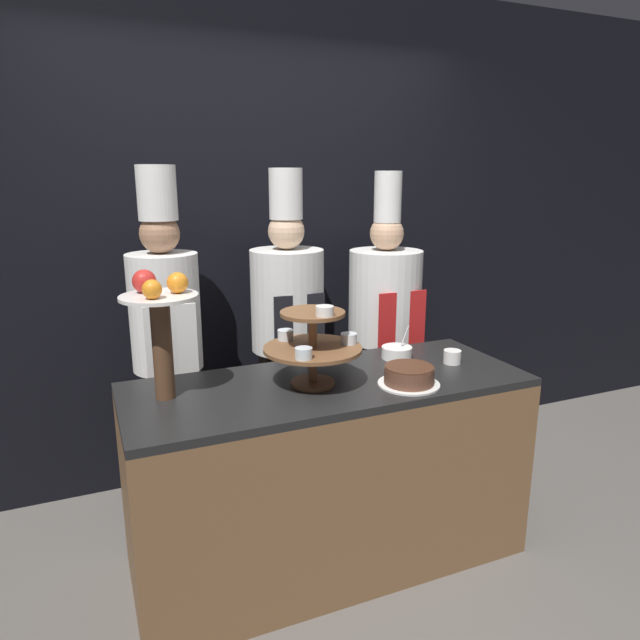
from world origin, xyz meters
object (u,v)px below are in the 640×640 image
at_px(tiered_stand, 313,343).
at_px(chef_center_right, 384,323).
at_px(cake_round, 409,376).
at_px(chef_center_left, 288,327).
at_px(chef_left, 167,335).
at_px(cup_white, 452,357).
at_px(serving_bowl_far, 397,352).
at_px(fruit_pedestal, 160,317).

xyz_separation_m(tiered_stand, chef_center_right, (0.72, 0.68, -0.15)).
distance_m(cake_round, chef_center_left, 0.87).
xyz_separation_m(cake_round, chef_left, (-0.88, 0.84, 0.06)).
bearing_deg(chef_left, cup_white, -28.55).
xyz_separation_m(serving_bowl_far, chef_left, (-1.03, 0.50, 0.07)).
height_order(cake_round, chef_left, chef_left).
bearing_deg(chef_left, cake_round, -43.47).
height_order(tiered_stand, chef_center_right, chef_center_right).
relative_size(tiered_stand, chef_left, 0.23).
xyz_separation_m(tiered_stand, fruit_pedestal, (-0.60, 0.10, 0.15)).
xyz_separation_m(fruit_pedestal, cake_round, (0.98, -0.26, -0.30)).
relative_size(fruit_pedestal, chef_left, 0.29).
bearing_deg(serving_bowl_far, cake_round, -112.47).
bearing_deg(serving_bowl_far, fruit_pedestal, -176.02).
bearing_deg(chef_left, tiered_stand, -53.09).
distance_m(tiered_stand, fruit_pedestal, 0.63).
height_order(chef_center_left, chef_center_right, chef_center_left).
bearing_deg(cup_white, fruit_pedestal, 175.92).
distance_m(cup_white, chef_left, 1.40).
height_order(serving_bowl_far, chef_center_right, chef_center_right).
relative_size(cup_white, chef_center_left, 0.05).
distance_m(fruit_pedestal, cake_round, 1.06).
relative_size(cup_white, serving_bowl_far, 0.52).
relative_size(serving_bowl_far, chef_center_right, 0.09).
relative_size(fruit_pedestal, cup_white, 6.20).
distance_m(tiered_stand, chef_center_left, 0.70).
bearing_deg(tiered_stand, cup_white, 0.68).
bearing_deg(chef_center_right, tiered_stand, -136.96).
height_order(fruit_pedestal, chef_center_right, chef_center_right).
distance_m(cup_white, chef_center_right, 0.67).
bearing_deg(chef_center_left, fruit_pedestal, -141.94).
bearing_deg(fruit_pedestal, cup_white, -4.08).
distance_m(serving_bowl_far, chef_left, 1.14).
distance_m(cake_round, chef_left, 1.22).
bearing_deg(chef_center_left, chef_center_right, -0.00).
distance_m(fruit_pedestal, chef_center_left, 0.97).
bearing_deg(tiered_stand, chef_center_right, 43.04).
bearing_deg(cake_round, chef_left, 136.53).
bearing_deg(fruit_pedestal, tiered_stand, -9.69).
relative_size(cup_white, chef_center_right, 0.05).
relative_size(serving_bowl_far, chef_left, 0.09).
relative_size(fruit_pedestal, cake_round, 1.94).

